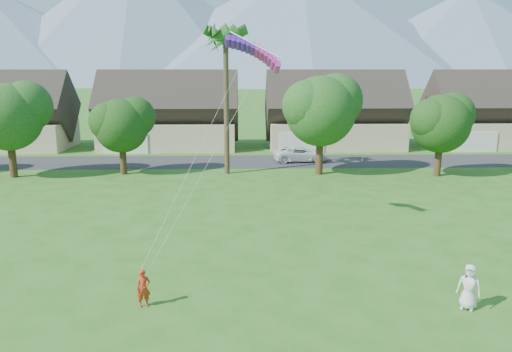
{
  "coord_description": "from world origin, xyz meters",
  "views": [
    {
      "loc": [
        -0.69,
        -14.28,
        9.12
      ],
      "look_at": [
        0.0,
        10.0,
        3.8
      ],
      "focal_mm": 35.0,
      "sensor_mm": 36.0,
      "label": 1
    }
  ],
  "objects_px": {
    "watcher": "(469,287)",
    "parked_car": "(300,154)",
    "kite_flyer": "(143,288)",
    "parafoil_kite": "(255,50)"
  },
  "relations": [
    {
      "from": "parafoil_kite",
      "to": "parked_car",
      "type": "bearing_deg",
      "value": 86.79
    },
    {
      "from": "parked_car",
      "to": "parafoil_kite",
      "type": "distance_m",
      "value": 23.86
    },
    {
      "from": "watcher",
      "to": "parafoil_kite",
      "type": "bearing_deg",
      "value": 162.04
    },
    {
      "from": "kite_flyer",
      "to": "parked_car",
      "type": "bearing_deg",
      "value": 53.3
    },
    {
      "from": "kite_flyer",
      "to": "parafoil_kite",
      "type": "bearing_deg",
      "value": 43.73
    },
    {
      "from": "watcher",
      "to": "parked_car",
      "type": "relative_size",
      "value": 0.34
    },
    {
      "from": "parked_car",
      "to": "parafoil_kite",
      "type": "bearing_deg",
      "value": 161.03
    },
    {
      "from": "kite_flyer",
      "to": "parafoil_kite",
      "type": "xyz_separation_m",
      "value": [
        4.55,
        8.87,
        9.23
      ]
    },
    {
      "from": "watcher",
      "to": "parked_car",
      "type": "height_order",
      "value": "watcher"
    },
    {
      "from": "kite_flyer",
      "to": "watcher",
      "type": "bearing_deg",
      "value": -21.5
    }
  ]
}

